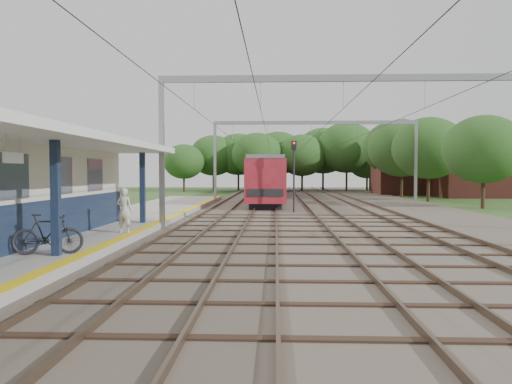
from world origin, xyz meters
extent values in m
plane|color=#2D4C1E|center=(0.00, 0.00, 0.00)|extent=(160.00, 160.00, 0.00)
cube|color=#473D33|center=(4.00, 30.00, 0.05)|extent=(18.00, 90.00, 0.10)
cube|color=gray|center=(-7.50, 14.00, 0.17)|extent=(5.00, 52.00, 0.35)
cube|color=yellow|center=(-5.25, 14.00, 0.35)|extent=(0.45, 52.00, 0.01)
cube|color=#121E39|center=(-7.28, 7.00, 1.05)|extent=(0.06, 18.00, 1.40)
cube|color=slate|center=(-7.27, 7.00, 2.55)|extent=(0.05, 16.00, 1.30)
cube|color=#121E39|center=(-5.90, 6.00, 1.95)|extent=(0.22, 0.22, 3.20)
cube|color=#121E39|center=(-5.90, 15.00, 1.95)|extent=(0.22, 0.22, 3.20)
cube|color=white|center=(-6.00, 4.00, 3.00)|extent=(0.06, 0.85, 0.26)
cube|color=brown|center=(-4.22, 30.00, 0.17)|extent=(0.07, 88.00, 0.15)
cube|color=brown|center=(-2.78, 30.00, 0.17)|extent=(0.07, 88.00, 0.15)
cube|color=brown|center=(-1.22, 30.00, 0.17)|extent=(0.07, 88.00, 0.15)
cube|color=brown|center=(0.22, 30.00, 0.17)|extent=(0.07, 88.00, 0.15)
cube|color=brown|center=(2.48, 30.00, 0.17)|extent=(0.07, 88.00, 0.15)
cube|color=brown|center=(3.92, 30.00, 0.17)|extent=(0.07, 88.00, 0.15)
cube|color=brown|center=(6.08, 30.00, 0.17)|extent=(0.07, 88.00, 0.15)
cube|color=brown|center=(7.52, 30.00, 0.17)|extent=(0.07, 88.00, 0.15)
cube|color=gray|center=(-5.00, 15.00, 3.50)|extent=(0.22, 0.22, 7.00)
cube|color=gray|center=(3.50, 15.00, 6.85)|extent=(17.00, 0.20, 0.30)
cube|color=gray|center=(-5.00, 35.00, 3.50)|extent=(0.22, 0.22, 7.00)
cube|color=gray|center=(12.00, 35.00, 3.50)|extent=(0.22, 0.22, 7.00)
cube|color=gray|center=(3.50, 35.00, 6.85)|extent=(17.00, 0.20, 0.30)
cylinder|color=black|center=(-3.50, 30.00, 5.50)|extent=(0.02, 88.00, 0.02)
cylinder|color=black|center=(-0.50, 30.00, 5.50)|extent=(0.02, 88.00, 0.02)
cylinder|color=black|center=(3.20, 30.00, 5.50)|extent=(0.02, 88.00, 0.02)
cylinder|color=black|center=(6.80, 30.00, 5.50)|extent=(0.02, 88.00, 0.02)
cylinder|color=#382619|center=(-10.00, 61.00, 1.44)|extent=(0.28, 0.28, 2.88)
ellipsoid|color=#244719|center=(-10.00, 61.00, 4.96)|extent=(6.72, 6.72, 5.76)
cylinder|color=#382619|center=(-4.00, 63.00, 1.26)|extent=(0.28, 0.28, 2.52)
ellipsoid|color=#244719|center=(-4.00, 63.00, 4.34)|extent=(5.88, 5.88, 5.04)
cylinder|color=#382619|center=(2.00, 60.00, 1.62)|extent=(0.28, 0.28, 3.24)
ellipsoid|color=#244719|center=(2.00, 60.00, 5.58)|extent=(7.56, 7.56, 6.48)
cylinder|color=#382619|center=(8.00, 62.00, 1.35)|extent=(0.28, 0.28, 2.70)
ellipsoid|color=#244719|center=(8.00, 62.00, 4.65)|extent=(6.30, 6.30, 5.40)
cylinder|color=#382619|center=(14.50, 38.00, 1.26)|extent=(0.28, 0.28, 2.52)
ellipsoid|color=#244719|center=(14.50, 38.00, 4.34)|extent=(5.88, 5.88, 5.04)
cylinder|color=#382619|center=(15.00, 54.00, 1.44)|extent=(0.28, 0.28, 2.88)
ellipsoid|color=#244719|center=(15.00, 54.00, 4.96)|extent=(6.72, 6.72, 5.76)
cube|color=brown|center=(21.00, 46.00, 2.25)|extent=(7.00, 6.00, 4.50)
cube|color=maroon|center=(21.00, 46.00, 5.40)|extent=(4.99, 6.12, 4.99)
cube|color=brown|center=(16.00, 52.00, 2.50)|extent=(8.00, 6.00, 5.00)
cube|color=maroon|center=(16.00, 52.00, 5.90)|extent=(5.52, 6.12, 5.52)
imported|color=beige|center=(-5.60, 11.26, 1.21)|extent=(0.68, 0.49, 1.71)
imported|color=black|center=(-6.22, 6.15, 0.93)|extent=(1.99, 1.02, 1.15)
cube|color=black|center=(-0.50, 34.02, 0.32)|extent=(2.24, 16.01, 0.44)
cube|color=maroon|center=(-0.50, 34.02, 2.07)|extent=(2.80, 17.41, 3.03)
cube|color=black|center=(-0.50, 34.02, 2.37)|extent=(2.84, 16.01, 0.87)
cube|color=slate|center=(-0.50, 34.02, 3.70)|extent=(2.58, 17.41, 0.28)
cube|color=black|center=(-0.50, 52.02, 0.32)|extent=(2.24, 16.01, 0.44)
cube|color=maroon|center=(-0.50, 52.02, 2.07)|extent=(2.80, 17.41, 3.03)
cube|color=black|center=(-0.50, 52.02, 2.37)|extent=(2.84, 16.01, 0.87)
cube|color=slate|center=(-0.50, 52.02, 3.70)|extent=(2.58, 17.41, 0.28)
cylinder|color=black|center=(1.35, 24.32, 2.13)|extent=(0.15, 0.15, 4.25)
cube|color=black|center=(1.35, 24.32, 4.35)|extent=(0.36, 0.29, 0.58)
sphere|color=red|center=(1.35, 24.22, 4.50)|extent=(0.15, 0.15, 0.15)
camera|label=1|loc=(0.17, -7.52, 2.67)|focal=35.00mm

